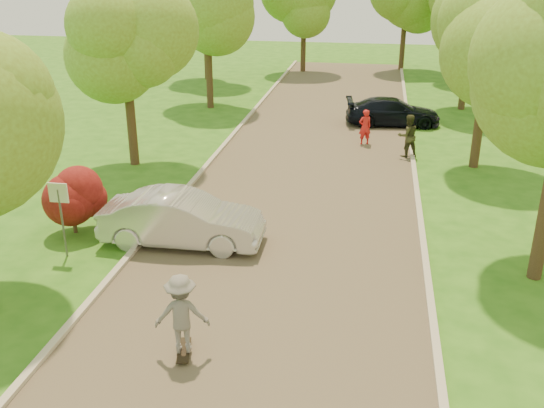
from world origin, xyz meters
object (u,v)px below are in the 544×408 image
Objects in this scene: dark_sedan at (393,112)px; longboard at (184,350)px; skateboarder at (182,314)px; street_sign at (60,204)px; person_striped at (365,127)px; person_olive at (408,136)px; silver_sedan at (182,219)px.

longboard is at bearing 160.73° from dark_sedan.
longboard is 0.53× the size of skateboarder.
dark_sedan reaches higher than longboard.
skateboarder is (4.60, -3.77, -0.57)m from street_sign.
person_olive reaches higher than person_striped.
person_olive is at bearing -121.97° from skateboarder.
longboard is at bearing -6.01° from skateboarder.
longboard is at bearing -39.28° from street_sign.
person_olive reaches higher than longboard.
skateboarder reaches higher than longboard.
silver_sedan is at bearing 33.46° from person_olive.
longboard is 0.60× the size of person_striped.
longboard is (1.64, -5.10, -0.67)m from silver_sedan.
person_olive is at bearing 179.66° from dark_sedan.
person_striped is (4.84, 11.02, 0.02)m from silver_sedan.
silver_sedan is 5.40m from longboard.
silver_sedan is 2.97× the size of person_striped.
dark_sedan is 20.21m from skateboarder.
street_sign reaches higher than longboard.
street_sign is at bearing 26.87° from person_olive.
skateboarder is 1.12× the size of person_striped.
skateboarder is 0.98× the size of person_olive.
dark_sedan is at bearing -133.98° from person_striped.
dark_sedan is at bearing -105.45° from person_olive.
dark_sedan is 2.92× the size of person_striped.
dark_sedan is 2.61× the size of skateboarder.
street_sign is 14.63m from person_striped.
silver_sedan is at bearing 150.80° from dark_sedan.
skateboarder is at bearing 173.99° from longboard.
street_sign reaches higher than dark_sedan.
silver_sedan reaches higher than longboard.
longboard is (4.60, -3.77, -1.47)m from street_sign.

